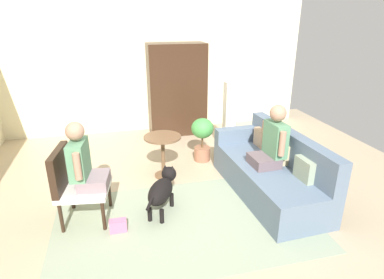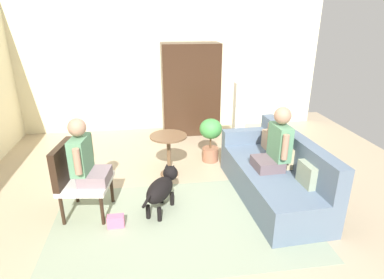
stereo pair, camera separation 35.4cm
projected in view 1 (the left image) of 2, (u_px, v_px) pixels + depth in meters
The scene contains 13 objects.
ground_plane at pixel (187, 209), 4.25m from camera, with size 7.90×7.90×0.00m, color tan.
back_wall at pixel (151, 67), 6.78m from camera, with size 6.69×0.12×2.70m, color beige.
area_rug at pixel (185, 222), 3.97m from camera, with size 3.15×1.91×0.01m, color gray.
couch at pixel (270, 171), 4.56m from camera, with size 0.94×2.09×0.89m.
armchair at pixel (73, 180), 3.84m from camera, with size 0.66×0.68×0.94m.
person_on_couch at pixel (272, 141), 4.34m from camera, with size 0.45×0.54×0.85m.
person_on_armchair at pixel (83, 162), 3.77m from camera, with size 0.46×0.55×0.82m.
round_end_table at pixel (163, 148), 4.94m from camera, with size 0.57×0.57×0.67m.
dog at pixel (162, 189), 4.09m from camera, with size 0.51×0.79×0.53m.
potted_plant at pixel (202, 135), 5.49m from camera, with size 0.38×0.38×0.76m.
column_lamp at pixel (229, 120), 5.64m from camera, with size 0.20×0.20×1.34m.
armoire_cabinet at pixel (177, 90), 6.67m from camera, with size 1.17×0.56×1.87m, color #382316.
handbag at pixel (118, 226), 3.78m from camera, with size 0.20×0.10×0.15m, color #D8668C.
Camera 1 is at (-0.81, -3.53, 2.40)m, focal length 30.10 mm.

